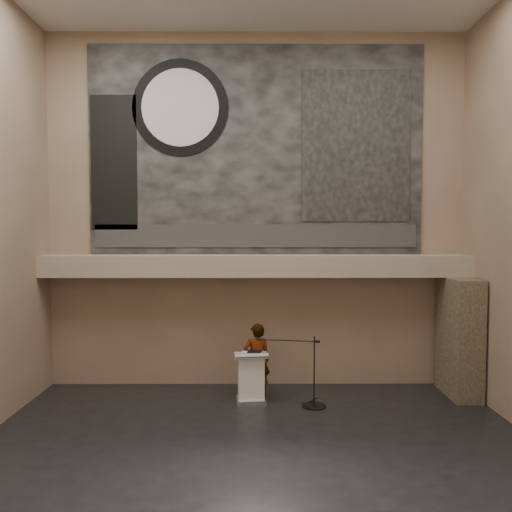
{
  "coord_description": "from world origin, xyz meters",
  "views": [
    {
      "loc": [
        -0.06,
        -8.1,
        3.79
      ],
      "look_at": [
        0.0,
        3.2,
        3.2
      ],
      "focal_mm": 35.0,
      "sensor_mm": 36.0,
      "label": 1
    }
  ],
  "objects": [
    {
      "name": "binder",
      "position": [
        -0.04,
        2.69,
        1.12
      ],
      "size": [
        0.33,
        0.29,
        0.04
      ],
      "primitive_type": "cube",
      "rotation": [
        0.0,
        0.0,
        -0.21
      ],
      "color": "black",
      "rests_on": "lectern"
    },
    {
      "name": "lectern",
      "position": [
        -0.12,
        2.73,
        0.55
      ],
      "size": [
        0.77,
        0.58,
        1.14
      ],
      "rotation": [
        0.0,
        0.0,
        0.09
      ],
      "color": "silver",
      "rests_on": "floor"
    },
    {
      "name": "stone_pier",
      "position": [
        4.65,
        3.15,
        1.35
      ],
      "size": [
        0.6,
        1.4,
        2.7
      ],
      "primitive_type": "cube",
      "color": "#463A2B",
      "rests_on": "floor"
    },
    {
      "name": "banner_brick_print",
      "position": [
        -3.4,
        3.93,
        5.4
      ],
      "size": [
        1.1,
        0.02,
        3.2
      ],
      "primitive_type": "cube",
      "color": "black",
      "rests_on": "banner"
    },
    {
      "name": "banner_building_print",
      "position": [
        2.4,
        3.93,
        5.8
      ],
      "size": [
        2.6,
        0.02,
        3.6
      ],
      "primitive_type": "cube",
      "color": "black",
      "rests_on": "banner"
    },
    {
      "name": "wall_front",
      "position": [
        0.0,
        -4.0,
        4.25
      ],
      "size": [
        10.0,
        0.02,
        8.5
      ],
      "primitive_type": "cube",
      "color": "#7E6650",
      "rests_on": "floor"
    },
    {
      "name": "soffit",
      "position": [
        0.0,
        3.6,
        2.95
      ],
      "size": [
        10.0,
        0.8,
        0.5
      ],
      "primitive_type": "cube",
      "color": "gray",
      "rests_on": "wall_back"
    },
    {
      "name": "mic_stand",
      "position": [
        1.2,
        2.43,
        0.23
      ],
      "size": [
        1.5,
        0.52,
        1.52
      ],
      "rotation": [
        0.0,
        0.0,
        -0.15
      ],
      "color": "black",
      "rests_on": "floor"
    },
    {
      "name": "banner_clock_rim",
      "position": [
        -1.8,
        3.93,
        6.7
      ],
      "size": [
        2.3,
        0.02,
        2.3
      ],
      "primitive_type": "cylinder",
      "rotation": [
        1.57,
        0.0,
        0.0
      ],
      "color": "black",
      "rests_on": "banner"
    },
    {
      "name": "wall_back",
      "position": [
        0.0,
        4.0,
        4.25
      ],
      "size": [
        10.0,
        0.02,
        8.5
      ],
      "primitive_type": "cube",
      "color": "#7E6650",
      "rests_on": "floor"
    },
    {
      "name": "banner",
      "position": [
        0.0,
        3.97,
        5.7
      ],
      "size": [
        8.0,
        0.05,
        5.0
      ],
      "primitive_type": "cube",
      "color": "black",
      "rests_on": "wall_back"
    },
    {
      "name": "papers",
      "position": [
        -0.2,
        2.68,
        1.1
      ],
      "size": [
        0.25,
        0.33,
        0.0
      ],
      "primitive_type": "cube",
      "rotation": [
        0.0,
        0.0,
        -0.06
      ],
      "color": "silver",
      "rests_on": "lectern"
    },
    {
      "name": "floor",
      "position": [
        0.0,
        0.0,
        0.0
      ],
      "size": [
        10.0,
        10.0,
        0.0
      ],
      "primitive_type": "plane",
      "color": "black",
      "rests_on": "ground"
    },
    {
      "name": "sprinkler_left",
      "position": [
        -1.6,
        3.55,
        2.67
      ],
      "size": [
        0.04,
        0.04,
        0.06
      ],
      "primitive_type": "cylinder",
      "color": "#B2893D",
      "rests_on": "soffit"
    },
    {
      "name": "banner_text_strip",
      "position": [
        0.0,
        3.93,
        3.65
      ],
      "size": [
        7.76,
        0.02,
        0.55
      ],
      "primitive_type": "cube",
      "color": "#2A2A2A",
      "rests_on": "banner"
    },
    {
      "name": "banner_clock_face",
      "position": [
        -1.8,
        3.91,
        6.7
      ],
      "size": [
        1.84,
        0.02,
        1.84
      ],
      "primitive_type": "cylinder",
      "rotation": [
        1.57,
        0.0,
        0.0
      ],
      "color": "silver",
      "rests_on": "banner"
    },
    {
      "name": "sprinkler_right",
      "position": [
        1.9,
        3.55,
        2.67
      ],
      "size": [
        0.04,
        0.04,
        0.06
      ],
      "primitive_type": "cylinder",
      "color": "#B2893D",
      "rests_on": "soffit"
    },
    {
      "name": "speaker_person",
      "position": [
        0.02,
        3.04,
        0.84
      ],
      "size": [
        0.67,
        0.5,
        1.68
      ],
      "primitive_type": "imported",
      "rotation": [
        0.0,
        0.0,
        3.32
      ],
      "color": "white",
      "rests_on": "floor"
    }
  ]
}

